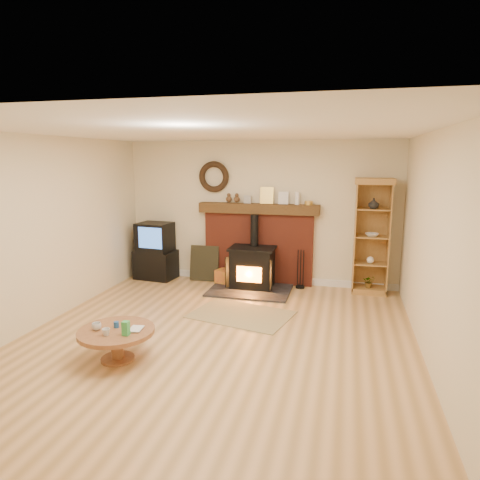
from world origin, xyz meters
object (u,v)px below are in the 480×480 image
(tv_unit, at_px, (155,252))
(curio_cabinet, at_px, (371,236))
(coffee_table, at_px, (116,335))
(wood_stove, at_px, (252,269))

(tv_unit, bearing_deg, curio_cabinet, 1.26)
(coffee_table, bearing_deg, wood_stove, 73.66)
(tv_unit, xyz_separation_m, curio_cabinet, (3.95, 0.09, 0.47))
(wood_stove, relative_size, curio_cabinet, 0.71)
(wood_stove, xyz_separation_m, coffee_table, (-0.90, -3.08, -0.06))
(curio_cabinet, distance_m, coffee_table, 4.50)
(tv_unit, height_order, coffee_table, tv_unit)
(wood_stove, distance_m, curio_cabinet, 2.12)
(wood_stove, distance_m, coffee_table, 3.21)
(coffee_table, bearing_deg, tv_unit, 107.64)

